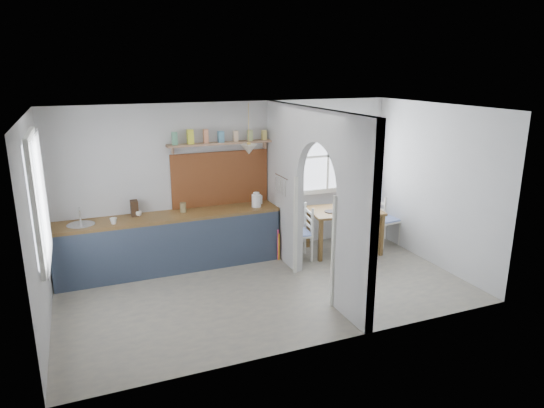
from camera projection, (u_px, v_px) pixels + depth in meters
name	position (u px, v px, depth m)	size (l,w,h in m)	color
floor	(267.00, 289.00, 7.08)	(5.80, 3.20, 0.01)	gray
ceiling	(267.00, 109.00, 6.38)	(5.80, 3.20, 0.01)	beige
walls	(267.00, 204.00, 6.73)	(5.81, 3.21, 2.60)	beige
partition	(310.00, 188.00, 6.99)	(0.12, 3.20, 2.60)	beige
kitchen_window	(36.00, 200.00, 5.59)	(0.10, 1.16, 1.50)	white
nook_window	(328.00, 156.00, 8.69)	(1.76, 0.10, 1.30)	white
counter	(171.00, 241.00, 7.73)	(3.50, 0.60, 0.90)	brown
sink	(81.00, 225.00, 7.12)	(0.40, 0.40, 0.02)	silver
backsplash	(221.00, 178.00, 8.04)	(1.65, 0.03, 0.90)	brown
shelf	(221.00, 140.00, 7.79)	(1.75, 0.20, 0.21)	#A67654
pendant_lamp	(249.00, 149.00, 7.65)	(0.26, 0.26, 0.16)	silver
utensil_rail	(282.00, 177.00, 7.71)	(0.02, 0.02, 0.50)	silver
dining_table	(344.00, 230.00, 8.47)	(1.22, 0.81, 0.76)	brown
chair_left	(298.00, 233.00, 8.11)	(0.42, 0.42, 0.92)	silver
chair_right	(385.00, 219.00, 8.80)	(0.43, 0.43, 0.95)	silver
kettle	(256.00, 200.00, 8.00)	(0.21, 0.17, 0.25)	white
mug_a	(114.00, 221.00, 7.13)	(0.10, 0.10, 0.09)	silver
mug_b	(138.00, 213.00, 7.52)	(0.11, 0.11, 0.09)	white
knife_block	(134.00, 208.00, 7.51)	(0.11, 0.16, 0.24)	#342115
jar	(183.00, 207.00, 7.71)	(0.10, 0.10, 0.16)	olive
towel_magenta	(278.00, 245.00, 8.08)	(0.02, 0.03, 0.52)	#D6356A
towel_orange	(279.00, 247.00, 8.05)	(0.02, 0.03, 0.46)	orange
bowl	(362.00, 208.00, 8.34)	(0.28, 0.28, 0.07)	white
table_cup	(339.00, 209.00, 8.19)	(0.11, 0.11, 0.11)	#597B5B
plate	(330.00, 212.00, 8.22)	(0.20, 0.20, 0.02)	black
vase	(343.00, 200.00, 8.61)	(0.18, 0.18, 0.19)	#482B4F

